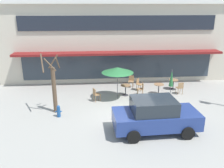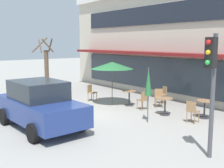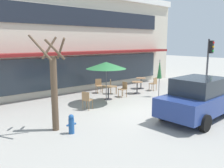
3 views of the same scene
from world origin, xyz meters
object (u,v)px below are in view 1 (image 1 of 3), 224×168
Objects in this scene: patio_umbrella_green_folded at (118,70)px; fire_hydrant at (59,111)px; cafe_table_by_tree at (159,87)px; patio_umbrella_cream_folded at (171,78)px; street_tree at (54,87)px; cafe_chair_4 at (141,88)px; cafe_chair_0 at (139,83)px; cafe_chair_2 at (131,80)px; parked_sedan at (155,115)px; cafe_chair_3 at (180,87)px; cafe_table_near_wall at (126,88)px; cafe_table_streetside at (173,83)px; cafe_chair_1 at (96,94)px.

patio_umbrella_green_folded is 3.12× the size of fire_hydrant.
patio_umbrella_cream_folded is (0.37, -1.42, 1.11)m from cafe_table_by_tree.
patio_umbrella_cream_folded reaches higher than cafe_table_by_tree.
cafe_table_by_tree is 0.22× the size of street_tree.
cafe_chair_4 is at bearing 141.00° from patio_umbrella_cream_folded.
cafe_chair_2 is (-0.45, 0.79, 0.00)m from cafe_chair_0.
street_tree is (-5.60, -2.31, 1.08)m from cafe_chair_4.
parked_sedan reaches higher than cafe_table_by_tree.
cafe_chair_2 is at bearing 123.29° from patio_umbrella_cream_folded.
cafe_chair_0 is at bearing 41.75° from patio_umbrella_green_folded.
parked_sedan is at bearing -121.67° from cafe_chair_3.
cafe_table_by_tree is at bearing 11.64° from patio_umbrella_green_folded.
cafe_chair_0 is at bearing 88.95° from cafe_chair_4.
street_tree is (-8.37, -2.30, 1.08)m from cafe_chair_3.
fire_hydrant is (0.28, -0.67, -1.25)m from street_tree.
cafe_chair_3 reaches higher than cafe_table_near_wall.
patio_umbrella_green_folded reaches higher than cafe_chair_2.
cafe_table_streetside is 1.03m from cafe_chair_3.
street_tree is (-5.17, -4.14, 1.08)m from cafe_chair_2.
cafe_table_by_tree is 0.85× the size of cafe_chair_2.
cafe_chair_1 is at bearing 174.22° from patio_umbrella_cream_folded.
street_tree is at bearing 152.96° from parked_sedan.
street_tree is (-6.87, -2.40, 1.09)m from cafe_table_by_tree.
cafe_chair_1 is 6.02m from cafe_chair_3.
cafe_chair_1 is (-1.46, -0.32, -1.50)m from patio_umbrella_green_folded.
fire_hydrant is at bearing -135.48° from cafe_chair_2.
patio_umbrella_cream_folded is at bearing -56.71° from cafe_chair_2.
cafe_table_streetside is 0.85× the size of cafe_chair_2.
cafe_table_by_tree is (-1.36, -0.93, 0.00)m from cafe_table_streetside.
cafe_chair_3 is 1.26× the size of fire_hydrant.
patio_umbrella_cream_folded is 3.07m from cafe_chair_0.
cafe_chair_4 reaches higher than cafe_table_streetside.
cafe_table_streetside is 6.11m from cafe_chair_1.
patio_umbrella_green_folded reaches higher than cafe_table_streetside.
cafe_chair_0 is at bearing 40.87° from cafe_table_near_wall.
cafe_chair_3 is at bearing 7.97° from cafe_chair_1.
cafe_chair_4 is at bearing 29.23° from fire_hydrant.
cafe_chair_4 is 0.26× the size of street_tree.
cafe_chair_4 is 6.10m from fire_hydrant.
cafe_chair_1 is (-4.46, -0.93, 0.01)m from cafe_table_by_tree.
cafe_table_by_tree reaches higher than fire_hydrant.
cafe_chair_2 is (1.30, 2.35, -1.50)m from patio_umbrella_green_folded.
cafe_table_by_tree is 1.57m from cafe_chair_0.
cafe_chair_3 reaches higher than cafe_table_streetside.
patio_umbrella_cream_folded is 3.93m from cafe_chair_2.
cafe_chair_3 is at bearing 49.46° from patio_umbrella_cream_folded.
parked_sedan is (2.88, -4.17, 0.35)m from cafe_chair_1.
cafe_table_by_tree is 0.35× the size of patio_umbrella_green_folded.
cafe_table_near_wall is 2.28m from cafe_chair_1.
cafe_chair_1 is 0.21× the size of parked_sedan.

